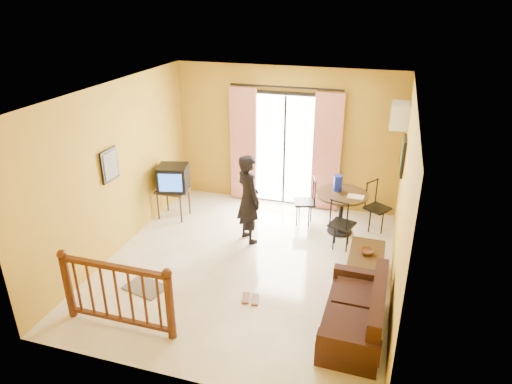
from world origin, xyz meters
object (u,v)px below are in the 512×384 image
(sofa, at_px, (358,316))
(dining_table, at_px, (342,202))
(standing_person, at_px, (248,199))
(television, at_px, (173,178))
(coffee_table, at_px, (366,261))

(sofa, bearing_deg, dining_table, 102.93)
(dining_table, relative_size, standing_person, 0.58)
(television, relative_size, standing_person, 0.40)
(sofa, xyz_separation_m, standing_person, (-2.08, 1.93, 0.52))
(dining_table, distance_m, sofa, 2.76)
(sofa, bearing_deg, standing_person, 138.25)
(coffee_table, distance_m, sofa, 1.36)
(television, distance_m, dining_table, 3.18)
(television, distance_m, sofa, 4.44)
(dining_table, relative_size, sofa, 0.59)
(coffee_table, relative_size, sofa, 0.60)
(dining_table, xyz_separation_m, standing_person, (-1.52, -0.75, 0.19))
(television, height_order, sofa, television)
(dining_table, relative_size, coffee_table, 0.99)
(television, relative_size, sofa, 0.41)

